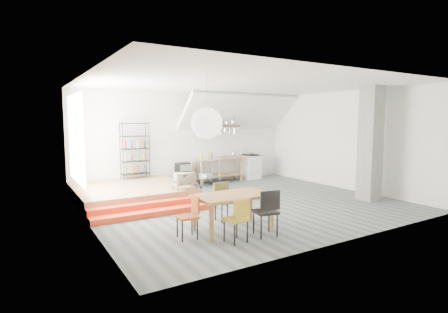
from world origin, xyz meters
TOP-DOWN VIEW (x-y plane):
  - floor at (0.00, 0.00)m, footprint 8.00×8.00m
  - wall_back at (0.00, 3.50)m, footprint 8.00×0.04m
  - wall_left at (-4.00, 0.00)m, footprint 0.04×7.00m
  - wall_right at (4.00, 0.00)m, footprint 0.04×7.00m
  - ceiling at (0.00, 0.00)m, footprint 8.00×7.00m
  - slope_ceiling at (1.80, 2.90)m, footprint 4.40×1.44m
  - window_pane at (-3.98, 1.50)m, footprint 0.02×2.50m
  - platform at (-2.50, 2.00)m, footprint 3.00×3.00m
  - step_lower at (-2.50, 0.05)m, footprint 3.00×0.35m
  - step_upper at (-2.50, 0.40)m, footprint 3.00×0.35m
  - concrete_column at (3.30, -1.50)m, footprint 0.50×0.50m
  - kitchen_counter at (1.10, 3.15)m, footprint 1.80×0.60m
  - stove at (2.50, 3.16)m, footprint 0.60×0.60m
  - pot_rack at (1.13, 2.92)m, footprint 1.20×0.50m
  - wire_shelving at (-2.00, 3.20)m, footprint 0.88×0.38m
  - microwave_shelf at (-1.40, 0.75)m, footprint 0.60×0.40m
  - paper_lantern at (-2.10, -1.83)m, footprint 0.60×0.60m
  - dining_table at (-1.50, -1.83)m, footprint 1.58×0.89m
  - chair_mustard at (-1.84, -2.54)m, footprint 0.42×0.42m
  - chair_black at (-1.17, -2.55)m, footprint 0.50×0.50m
  - chair_olive at (-1.30, -1.12)m, footprint 0.41×0.41m
  - chair_red at (-2.47, -1.84)m, footprint 0.41×0.41m
  - rolling_cart at (0.29, 2.70)m, footprint 1.05×0.75m
  - mini_fridge at (-0.32, 3.20)m, footprint 0.46×0.46m
  - microwave at (-1.40, 0.75)m, footprint 0.55×0.39m
  - bowl at (1.32, 3.10)m, footprint 0.23×0.23m

SIDE VIEW (x-z plane):
  - floor at x=0.00m, z-range 0.00..0.00m
  - step_lower at x=-2.50m, z-range 0.00..0.13m
  - step_upper at x=-2.50m, z-range 0.00..0.27m
  - platform at x=-2.50m, z-range 0.00..0.40m
  - mini_fridge at x=-0.32m, z-range 0.00..0.79m
  - stove at x=2.50m, z-range -0.11..1.07m
  - chair_red at x=-2.47m, z-range 0.08..0.90m
  - chair_mustard at x=-1.84m, z-range 0.08..0.92m
  - chair_olive at x=-1.30m, z-range 0.08..0.94m
  - microwave_shelf at x=-1.40m, z-range 0.46..0.63m
  - chair_black at x=-1.17m, z-range 0.09..1.02m
  - rolling_cart at x=0.29m, z-range 0.14..1.08m
  - kitchen_counter at x=1.10m, z-range 0.17..1.08m
  - dining_table at x=-1.50m, z-range 0.29..1.04m
  - microwave at x=-1.40m, z-range 0.56..0.86m
  - bowl at x=1.32m, z-range 0.91..0.96m
  - wire_shelving at x=-2.00m, z-range 0.43..2.23m
  - wall_back at x=0.00m, z-range 0.00..3.20m
  - wall_left at x=-4.00m, z-range 0.00..3.20m
  - wall_right at x=4.00m, z-range 0.00..3.20m
  - concrete_column at x=3.30m, z-range 0.00..3.20m
  - window_pane at x=-3.98m, z-range 0.70..2.90m
  - pot_rack at x=1.13m, z-range 1.26..2.69m
  - paper_lantern at x=-2.10m, z-range 1.90..2.50m
  - slope_ceiling at x=1.80m, z-range 1.89..3.21m
  - ceiling at x=0.00m, z-range 3.19..3.21m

